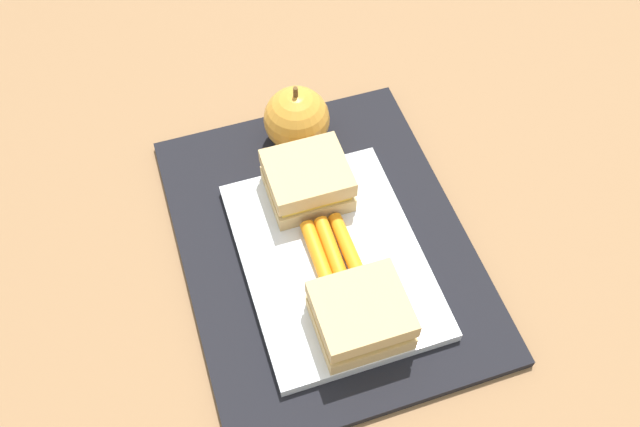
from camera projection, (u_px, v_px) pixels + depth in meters
The scene contains 7 objects.
ground_plane at pixel (324, 246), 0.68m from camera, with size 2.40×2.40×0.00m, color olive.
lunchbag_mat at pixel (324, 244), 0.67m from camera, with size 0.36×0.28×0.01m, color black.
food_tray at pixel (332, 259), 0.65m from camera, with size 0.23×0.17×0.01m, color white.
sandwich_half_left at pixel (361, 316), 0.59m from camera, with size 0.07×0.08×0.04m.
sandwich_half_right at pixel (307, 181), 0.67m from camera, with size 0.07×0.08×0.04m.
carrot_sticks_bundle at pixel (332, 252), 0.64m from camera, with size 0.08×0.04×0.02m.
apple at pixel (297, 119), 0.71m from camera, with size 0.07×0.07×0.08m.
Camera 1 is at (-0.33, 0.11, 0.58)m, focal length 37.51 mm.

